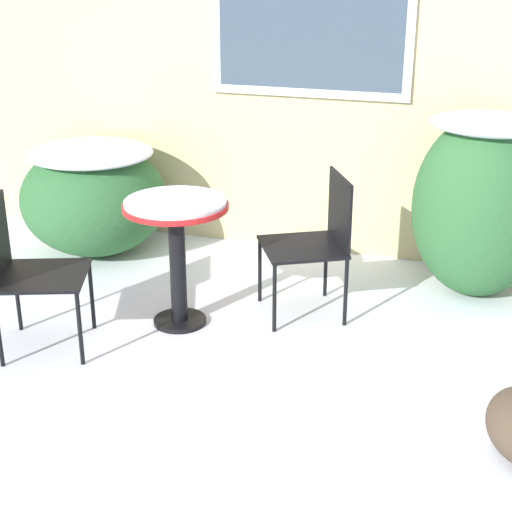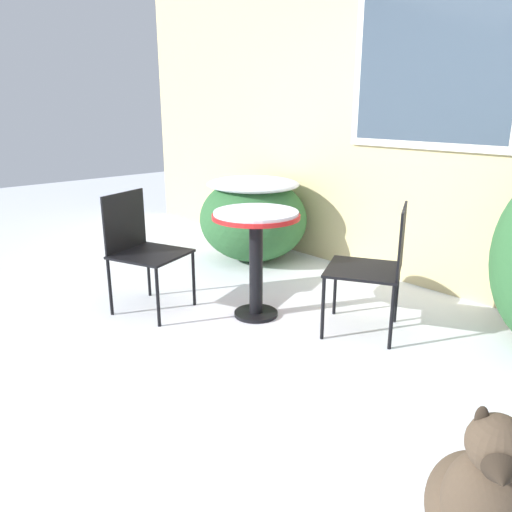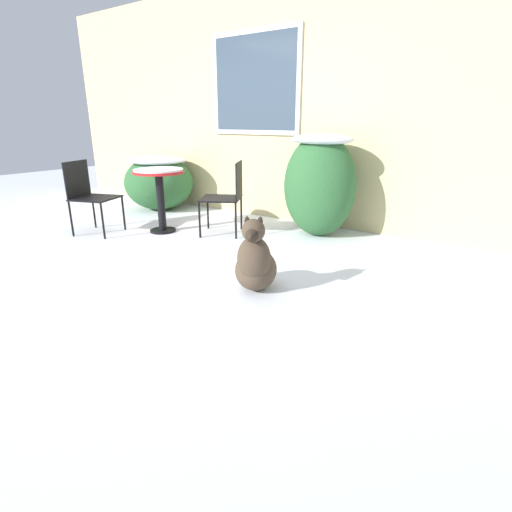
% 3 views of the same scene
% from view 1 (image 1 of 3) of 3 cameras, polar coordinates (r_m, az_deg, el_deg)
% --- Properties ---
extents(ground_plane, '(16.00, 16.00, 0.00)m').
position_cam_1_polar(ground_plane, '(4.05, -2.61, -10.30)').
color(ground_plane, white).
extents(house_wall, '(8.00, 0.10, 3.07)m').
position_cam_1_polar(house_wall, '(5.57, 5.11, 15.56)').
color(house_wall, '#D1BC84').
rests_on(house_wall, ground_plane).
extents(shrub_left, '(1.07, 1.03, 0.82)m').
position_cam_1_polar(shrub_left, '(5.85, -11.74, 4.37)').
color(shrub_left, '#2D6033').
rests_on(shrub_left, ground_plane).
extents(shrub_middle, '(0.87, 0.74, 1.19)m').
position_cam_1_polar(shrub_middle, '(5.15, 16.11, 3.80)').
color(shrub_middle, '#2D6033').
rests_on(shrub_middle, ground_plane).
extents(patio_table, '(0.62, 0.62, 0.78)m').
position_cam_1_polar(patio_table, '(4.58, -5.81, 1.89)').
color(patio_table, black).
rests_on(patio_table, ground_plane).
extents(patio_chair_near_table, '(0.64, 0.64, 0.88)m').
position_cam_1_polar(patio_chair_near_table, '(4.75, 4.35, 1.30)').
color(patio_chair_near_table, black).
rests_on(patio_chair_near_table, ground_plane).
extents(patio_chair_far_side, '(0.60, 0.60, 0.88)m').
position_cam_1_polar(patio_chair_far_side, '(4.49, -16.30, -0.80)').
color(patio_chair_far_side, black).
rests_on(patio_chair_far_side, ground_plane).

